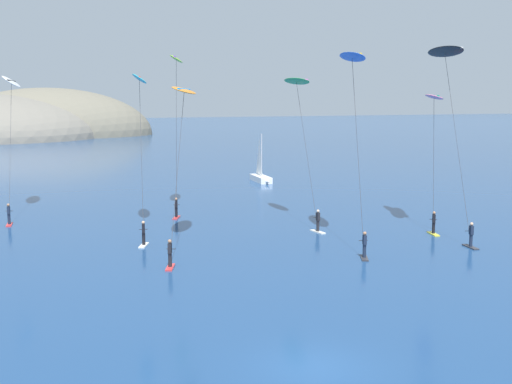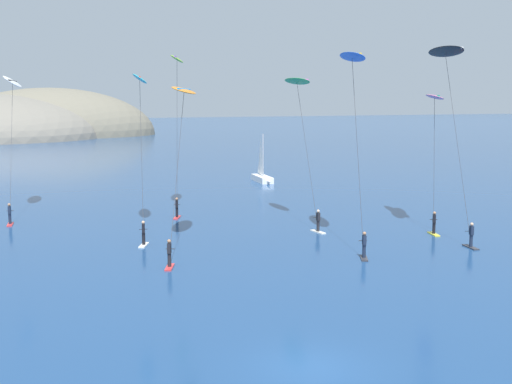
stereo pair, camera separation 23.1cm
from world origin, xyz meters
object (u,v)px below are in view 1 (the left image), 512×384
(kitesurfer_lime, at_px, (176,75))
(kitesurfer_black, at_px, (447,66))
(kitesurfer_cyan, at_px, (140,94))
(kitesurfer_pink, at_px, (434,108))
(kitesurfer_white, at_px, (11,91))
(kitesurfer_orange, at_px, (183,103))
(kitesurfer_green, at_px, (299,96))
(sailboat_near, at_px, (262,177))
(kitesurfer_blue, at_px, (353,72))

(kitesurfer_lime, distance_m, kitesurfer_black, 22.10)
(kitesurfer_cyan, bearing_deg, kitesurfer_black, -22.46)
(kitesurfer_pink, bearing_deg, kitesurfer_cyan, 161.71)
(kitesurfer_white, bearing_deg, kitesurfer_orange, -60.49)
(kitesurfer_black, relative_size, kitesurfer_green, 1.18)
(kitesurfer_pink, relative_size, kitesurfer_orange, 0.96)
(kitesurfer_green, bearing_deg, kitesurfer_black, -41.43)
(sailboat_near, height_order, kitesurfer_black, kitesurfer_black)
(kitesurfer_lime, height_order, kitesurfer_pink, kitesurfer_lime)
(kitesurfer_orange, distance_m, kitesurfer_green, 11.74)
(sailboat_near, distance_m, kitesurfer_blue, 34.83)
(kitesurfer_green, bearing_deg, kitesurfer_white, 148.21)
(kitesurfer_pink, xyz_separation_m, kitesurfer_white, (-29.20, 18.50, 1.30))
(kitesurfer_lime, bearing_deg, kitesurfer_orange, -103.19)
(kitesurfer_lime, bearing_deg, kitesurfer_white, 160.00)
(kitesurfer_lime, relative_size, kitesurfer_white, 1.15)
(kitesurfer_lime, relative_size, kitesurfer_black, 0.99)
(kitesurfer_lime, xyz_separation_m, kitesurfer_green, (7.62, -8.06, -1.74))
(kitesurfer_white, height_order, kitesurfer_green, kitesurfer_white)
(kitesurfer_orange, bearing_deg, sailboat_near, 58.93)
(sailboat_near, bearing_deg, kitesurfer_lime, -131.94)
(sailboat_near, height_order, kitesurfer_cyan, kitesurfer_cyan)
(kitesurfer_orange, bearing_deg, kitesurfer_green, 24.67)
(kitesurfer_cyan, relative_size, kitesurfer_green, 1.02)
(sailboat_near, xyz_separation_m, kitesurfer_black, (1.40, -31.47, 11.48))
(sailboat_near, relative_size, kitesurfer_blue, 0.46)
(kitesurfer_cyan, distance_m, kitesurfer_black, 22.24)
(kitesurfer_green, bearing_deg, sailboat_near, 74.16)
(kitesurfer_blue, bearing_deg, kitesurfer_cyan, 142.63)
(kitesurfer_white, bearing_deg, kitesurfer_lime, -20.00)
(sailboat_near, bearing_deg, kitesurfer_cyan, -129.65)
(kitesurfer_black, bearing_deg, kitesurfer_white, 145.21)
(kitesurfer_cyan, xyz_separation_m, kitesurfer_orange, (1.55, -6.06, -0.62))
(sailboat_near, height_order, kitesurfer_green, kitesurfer_green)
(kitesurfer_blue, bearing_deg, kitesurfer_white, 134.61)
(kitesurfer_cyan, bearing_deg, kitesurfer_blue, -37.37)
(kitesurfer_lime, bearing_deg, kitesurfer_black, -44.04)
(kitesurfer_pink, relative_size, kitesurfer_black, 0.75)
(sailboat_near, distance_m, kitesurfer_white, 31.36)
(kitesurfer_cyan, distance_m, kitesurfer_pink, 21.85)
(kitesurfer_orange, height_order, kitesurfer_black, kitesurfer_black)
(kitesurfer_lime, relative_size, kitesurfer_orange, 1.27)
(kitesurfer_lime, distance_m, kitesurfer_orange, 13.50)
(kitesurfer_black, relative_size, kitesurfer_blue, 1.05)
(kitesurfer_cyan, height_order, kitesurfer_pink, kitesurfer_cyan)
(kitesurfer_pink, relative_size, kitesurfer_blue, 0.79)
(sailboat_near, relative_size, kitesurfer_cyan, 0.51)
(kitesurfer_lime, bearing_deg, sailboat_near, 48.06)
(kitesurfer_pink, xyz_separation_m, kitesurfer_green, (-8.52, 5.68, 0.94))
(kitesurfer_white, xyz_separation_m, kitesurfer_blue, (20.71, -21.00, 1.14))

